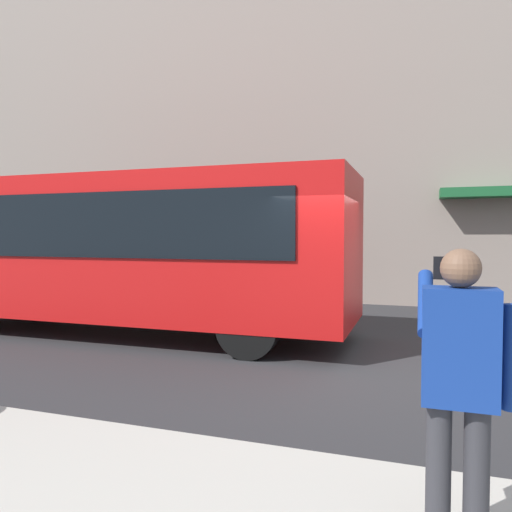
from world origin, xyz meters
The scene contains 4 objects.
ground_plane centered at (0.00, 0.00, 0.00)m, with size 60.00×60.00×0.00m, color #2B2B2D.
building_facade_far centered at (-0.02, -6.80, 5.99)m, with size 28.00×1.55×12.00m.
red_bus centered at (4.72, -0.78, 1.68)m, with size 9.05×2.54×3.08m.
pedestrian_photographer centered at (-1.03, 4.43, 1.14)m, with size 0.53×0.52×1.70m.
Camera 1 is at (-0.80, 7.36, 1.92)m, focal length 34.01 mm.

